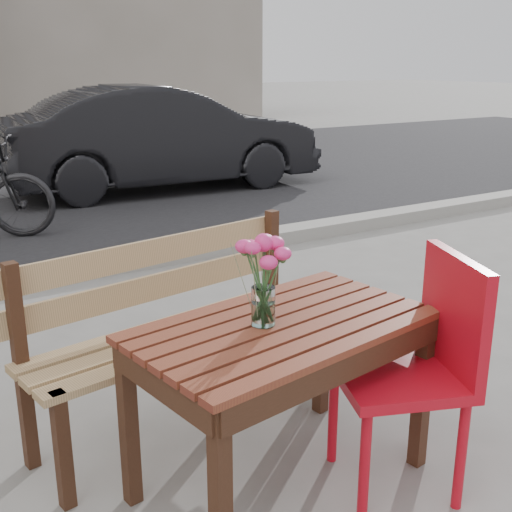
{
  "coord_description": "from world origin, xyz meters",
  "views": [
    {
      "loc": [
        -0.97,
        -1.68,
        1.58
      ],
      "look_at": [
        0.16,
        0.18,
        0.92
      ],
      "focal_mm": 45.0,
      "sensor_mm": 36.0,
      "label": 1
    }
  ],
  "objects_px": {
    "red_chair": "(421,357)",
    "parked_car": "(162,138)",
    "main_vase": "(263,269)",
    "main_table": "(283,350)"
  },
  "relations": [
    {
      "from": "main_table",
      "to": "parked_car",
      "type": "distance_m",
      "value": 6.13
    },
    {
      "from": "main_table",
      "to": "red_chair",
      "type": "height_order",
      "value": "red_chair"
    },
    {
      "from": "main_table",
      "to": "red_chair",
      "type": "xyz_separation_m",
      "value": [
        0.44,
        -0.26,
        -0.03
      ]
    },
    {
      "from": "main_table",
      "to": "parked_car",
      "type": "height_order",
      "value": "parked_car"
    },
    {
      "from": "main_vase",
      "to": "parked_car",
      "type": "bearing_deg",
      "value": 69.99
    },
    {
      "from": "main_vase",
      "to": "red_chair",
      "type": "bearing_deg",
      "value": -28.18
    },
    {
      "from": "red_chair",
      "to": "parked_car",
      "type": "bearing_deg",
      "value": -174.0
    },
    {
      "from": "main_vase",
      "to": "parked_car",
      "type": "height_order",
      "value": "parked_car"
    },
    {
      "from": "main_table",
      "to": "red_chair",
      "type": "relative_size",
      "value": 1.29
    },
    {
      "from": "red_chair",
      "to": "main_vase",
      "type": "distance_m",
      "value": 0.68
    }
  ]
}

